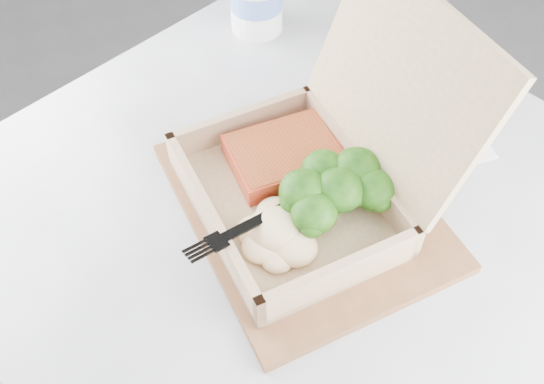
% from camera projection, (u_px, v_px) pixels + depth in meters
% --- Properties ---
extents(floor, '(4.00, 4.00, 0.00)m').
position_uv_depth(floor, '(292.00, 227.00, 1.54)').
color(floor, gray).
rests_on(floor, ground).
extents(cafe_table, '(0.92, 0.92, 0.70)m').
position_uv_depth(cafe_table, '(289.00, 275.00, 0.85)').
color(cafe_table, black).
rests_on(cafe_table, floor).
extents(serving_tray, '(0.41, 0.40, 0.01)m').
position_uv_depth(serving_tray, '(305.00, 205.00, 0.70)').
color(serving_tray, brown).
rests_on(serving_tray, cafe_table).
extents(takeout_container, '(0.35, 0.35, 0.22)m').
position_uv_depth(takeout_container, '(323.00, 161.00, 0.66)').
color(takeout_container, tan).
rests_on(takeout_container, serving_tray).
extents(salmon_fillet, '(0.15, 0.16, 0.03)m').
position_uv_depth(salmon_fillet, '(284.00, 155.00, 0.71)').
color(salmon_fillet, '#EE512E').
rests_on(salmon_fillet, takeout_container).
extents(broccoli_pile, '(0.13, 0.13, 0.05)m').
position_uv_depth(broccoli_pile, '(338.00, 198.00, 0.65)').
color(broccoli_pile, '#35781A').
rests_on(broccoli_pile, takeout_container).
extents(mashed_potatoes, '(0.09, 0.08, 0.03)m').
position_uv_depth(mashed_potatoes, '(275.00, 229.00, 0.64)').
color(mashed_potatoes, beige).
rests_on(mashed_potatoes, takeout_container).
extents(plastic_fork, '(0.08, 0.15, 0.02)m').
position_uv_depth(plastic_fork, '(280.00, 207.00, 0.64)').
color(plastic_fork, black).
rests_on(plastic_fork, mashed_potatoes).
extents(receipt, '(0.17, 0.17, 0.00)m').
position_uv_depth(receipt, '(427.00, 148.00, 0.76)').
color(receipt, silver).
rests_on(receipt, cafe_table).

